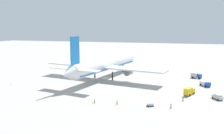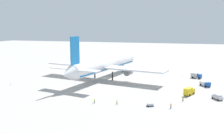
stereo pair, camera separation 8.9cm
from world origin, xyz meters
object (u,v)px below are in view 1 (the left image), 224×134
traffic_cone_1 (183,76)px  traffic_cone_3 (11,84)px  service_truck_0 (205,84)px  ground_worker_1 (117,102)px  baggage_cart_1 (68,62)px  ground_worker_3 (171,106)px  ground_worker_0 (95,101)px  traffic_cone_2 (149,68)px  ground_worker_2 (183,99)px  service_truck_2 (196,75)px  traffic_cone_0 (64,68)px  traffic_cone_4 (72,65)px  baggage_cart_2 (150,104)px  service_van (217,97)px  airliner (105,65)px  service_truck_1 (189,91)px

traffic_cone_1 → traffic_cone_3: same height
service_truck_0 → ground_worker_1: 50.01m
baggage_cart_1 → traffic_cone_1: baggage_cart_1 is taller
ground_worker_3 → traffic_cone_1: 57.22m
ground_worker_0 → traffic_cone_2: (83.18, -6.50, -0.54)m
ground_worker_3 → traffic_cone_2: bearing=14.1°
service_truck_0 → ground_worker_2: size_ratio=3.54×
service_truck_2 → ground_worker_3: (-55.84, 9.10, -0.61)m
traffic_cone_2 → traffic_cone_3: (-67.91, 55.28, 0.00)m
ground_worker_1 → ground_worker_2: ground_worker_2 is taller
traffic_cone_0 → traffic_cone_4: bearing=6.4°
ground_worker_3 → traffic_cone_4: 109.89m
ground_worker_0 → traffic_cone_3: 51.11m
baggage_cart_2 → ground_worker_2: ground_worker_2 is taller
ground_worker_0 → traffic_cone_1: 66.03m
ground_worker_1 → service_van: bearing=-63.3°
baggage_cart_1 → service_truck_2: bearing=-108.2°
airliner → traffic_cone_2: airliner is taller
service_truck_1 → service_truck_2: service_truck_1 is taller
ground_worker_3 → traffic_cone_3: (13.16, 75.71, -0.63)m
ground_worker_3 → traffic_cone_0: bearing=48.9°
ground_worker_2 → traffic_cone_3: ground_worker_2 is taller
ground_worker_3 → ground_worker_1: bearing=93.9°
service_truck_0 → baggage_cart_1: 107.31m
airliner → traffic_cone_3: bearing=125.6°
service_truck_0 → ground_worker_2: (-27.63, 9.11, -0.40)m
ground_worker_1 → service_truck_2: bearing=-25.9°
ground_worker_2 → traffic_cone_3: (3.16, 79.38, -0.57)m
ground_worker_1 → ground_worker_0: bearing=95.9°
airliner → service_van: airliner is taller
ground_worker_2 → traffic_cone_3: bearing=87.7°
ground_worker_2 → traffic_cone_0: ground_worker_2 is taller
service_truck_1 → traffic_cone_2: bearing=23.0°
baggage_cart_1 → baggage_cart_2: baggage_cart_1 is taller
ground_worker_0 → ground_worker_1: bearing=-84.1°
airliner → traffic_cone_2: 44.59m
ground_worker_0 → service_truck_1: bearing=-56.6°
airliner → traffic_cone_0: airliner is taller
baggage_cart_1 → traffic_cone_0: baggage_cart_1 is taller
ground_worker_2 → traffic_cone_2: bearing=18.7°
ground_worker_2 → traffic_cone_0: bearing=54.9°
ground_worker_0 → ground_worker_1: size_ratio=0.99×
service_van → airliner: bearing=65.6°
service_truck_1 → service_van: 10.91m
airliner → traffic_cone_0: bearing=56.6°
airliner → ground_worker_3: airliner is taller
ground_worker_0 → baggage_cart_1: bearing=32.4°
traffic_cone_1 → ground_worker_2: bearing=-178.1°
service_truck_0 → service_van: (-21.40, -3.36, -0.22)m
airliner → baggage_cart_1: 64.82m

